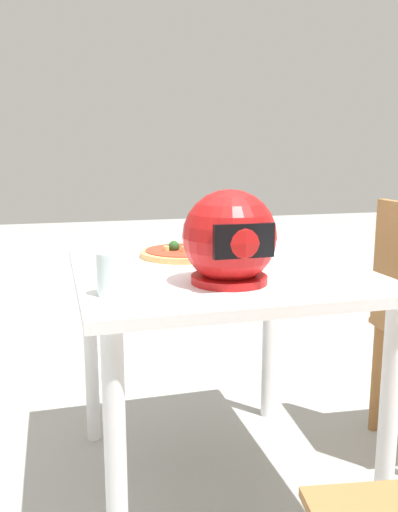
# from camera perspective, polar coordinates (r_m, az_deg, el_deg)

# --- Properties ---
(ground_plane) EXTENTS (14.00, 14.00, 0.00)m
(ground_plane) POSITION_cam_1_polar(r_m,az_deg,el_deg) (1.89, 1.53, -23.28)
(ground_plane) COLOR #9E9E99
(dining_table) EXTENTS (0.82, 0.92, 0.73)m
(dining_table) POSITION_cam_1_polar(r_m,az_deg,el_deg) (1.62, 1.64, -4.50)
(dining_table) COLOR white
(dining_table) RESTS_ON ground
(pizza_plate) EXTENTS (0.31, 0.31, 0.01)m
(pizza_plate) POSITION_cam_1_polar(r_m,az_deg,el_deg) (1.67, -1.59, -0.22)
(pizza_plate) COLOR white
(pizza_plate) RESTS_ON dining_table
(pizza) EXTENTS (0.28, 0.28, 0.05)m
(pizza) POSITION_cam_1_polar(r_m,az_deg,el_deg) (1.67, -1.57, 0.40)
(pizza) COLOR tan
(pizza) RESTS_ON pizza_plate
(motorcycle_helmet) EXTENTS (0.24, 0.24, 0.24)m
(motorcycle_helmet) POSITION_cam_1_polar(r_m,az_deg,el_deg) (1.36, 3.31, 1.83)
(motorcycle_helmet) COLOR #B21414
(motorcycle_helmet) RESTS_ON dining_table
(drinking_glass) EXTENTS (0.07, 0.07, 0.10)m
(drinking_glass) POSITION_cam_1_polar(r_m,az_deg,el_deg) (1.27, -9.35, -1.90)
(drinking_glass) COLOR silver
(drinking_glass) RESTS_ON dining_table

